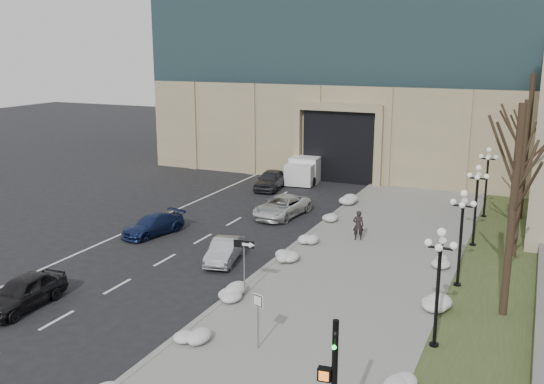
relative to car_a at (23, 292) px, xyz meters
The scene contains 30 objects.
ground 9.08m from the car_a, 15.54° to the right, with size 160.00×160.00×0.00m, color black.
sidewalk 16.85m from the car_a, 43.44° to the left, with size 9.00×40.00×0.12m, color gray.
curb 13.93m from the car_a, 56.29° to the left, with size 0.30×40.00×0.14m, color gray.
grass_strip 22.02m from the car_a, 31.73° to the left, with size 4.00×40.00×0.10m, color #374422.
stone_wall 24.78m from the car_a, 33.23° to the left, with size 0.50×30.00×0.70m, color slate.
car_a is the anchor object (origin of this frame).
car_b 10.15m from the car_a, 58.79° to the left, with size 1.30×3.73×1.23m, color #AFB2B7.
car_c 11.14m from the car_a, 94.94° to the left, with size 1.71×4.19×1.22m, color navy.
car_d 18.55m from the car_a, 75.59° to the left, with size 2.29×4.96×1.38m, color silver.
car_e 24.94m from the car_a, 88.52° to the left, with size 1.80×4.48×1.53m, color #313036.
pedestrian 18.34m from the car_a, 54.03° to the left, with size 0.64×0.42×1.76m, color black.
box_truck 29.55m from the car_a, 85.83° to the left, with size 2.88×6.86×2.12m.
one_way_sign 9.93m from the car_a, 29.50° to the left, with size 1.03×0.29×2.75m.
keep_sign 11.09m from the car_a, ahead, with size 0.48×0.17×2.28m.
snow_clump_b 8.44m from the car_a, ahead, with size 1.10×1.60×0.36m, color silver.
snow_clump_c 9.06m from the car_a, 29.90° to the left, with size 1.10×1.60×0.36m, color silver.
snow_clump_d 12.67m from the car_a, 49.62° to the left, with size 1.10×1.60×0.36m, color silver.
snow_clump_e 15.50m from the car_a, 57.93° to the left, with size 1.10×1.60×0.36m, color silver.
snow_clump_f 19.67m from the car_a, 65.65° to the left, with size 1.10×1.60×0.36m, color silver.
snow_clump_g 24.14m from the car_a, 70.31° to the left, with size 1.10×1.60×0.36m, color silver.
snow_clump_h 16.38m from the car_a, ahead, with size 1.10×1.60×0.36m, color silver.
snow_clump_i 18.00m from the car_a, 22.95° to the left, with size 1.10×1.60×0.36m, color silver.
snow_clump_j 20.28m from the car_a, 37.16° to the left, with size 1.10×1.60×0.36m, color silver.
lamppost_a 17.55m from the car_a, 11.86° to the left, with size 1.18×1.18×4.76m.
lamppost_b 19.92m from the car_a, 30.62° to the left, with size 1.18×1.18×4.76m.
lamppost_c 23.88m from the car_a, 44.24° to the left, with size 1.18×1.18×4.76m.
lamppost_d 28.77m from the car_a, 53.58° to the left, with size 1.18×1.18×4.76m.
tree_near 21.28m from the car_a, 21.51° to the left, with size 3.20×3.20×9.00m.
tree_mid 25.20m from the car_a, 39.02° to the left, with size 3.20×3.20×8.50m.
tree_far 30.90m from the car_a, 50.81° to the left, with size 3.20×3.20×9.50m.
Camera 1 is at (11.21, -15.62, 11.17)m, focal length 40.00 mm.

